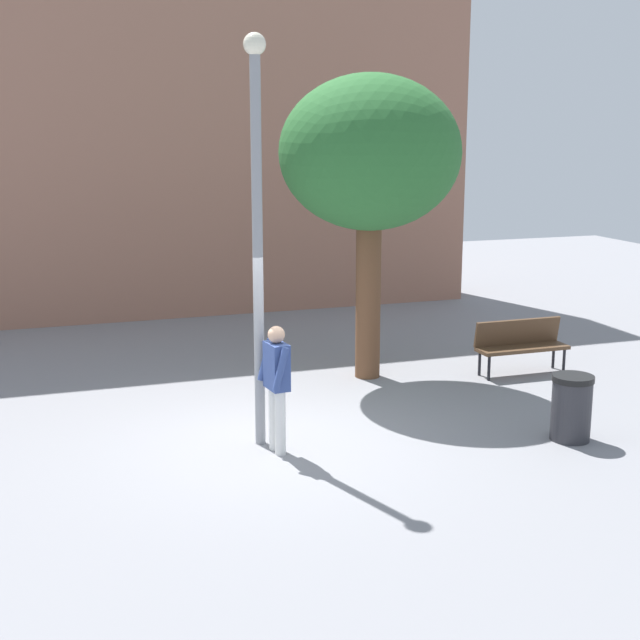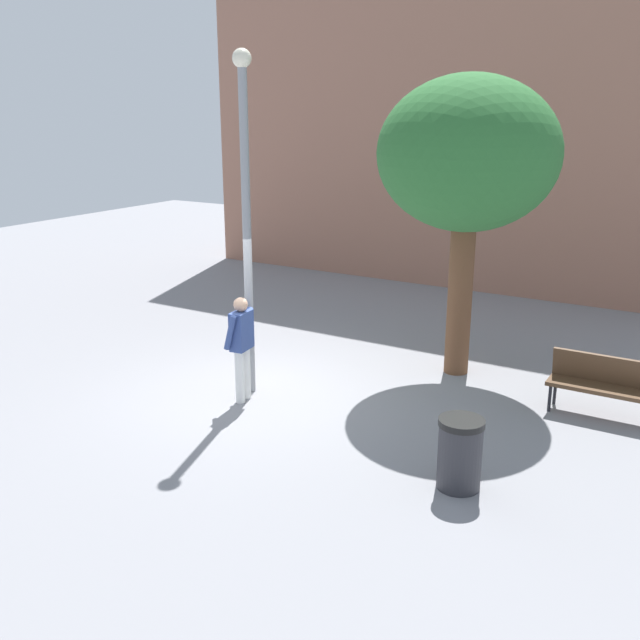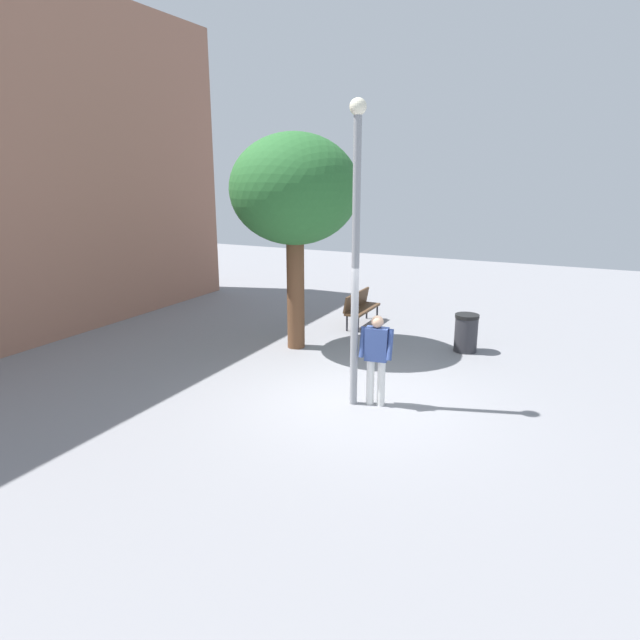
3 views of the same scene
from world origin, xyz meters
The scene contains 7 objects.
ground_plane centered at (0.00, 0.00, 0.00)m, with size 36.00×36.00×0.00m, color gray.
building_facade centered at (0.00, 9.17, 4.26)m, with size 14.16×2.00×8.52m, color #9E6B56.
lamppost centered at (-0.16, 0.01, 3.00)m, with size 0.28×0.28×5.23m.
person_by_lamppost centered at (-0.04, -0.37, 0.97)m, with size 0.33×0.61×1.67m.
park_bench centered at (4.91, 1.91, 0.55)m, with size 1.60×0.48×0.92m.
plaza_tree centered at (2.38, 2.55, 3.66)m, with size 2.92×2.92×4.96m.
trash_bin centered at (3.81, -1.19, 0.45)m, with size 0.55×0.55×0.89m.
Camera 1 is at (-3.01, -10.82, 4.13)m, focal length 49.79 mm.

